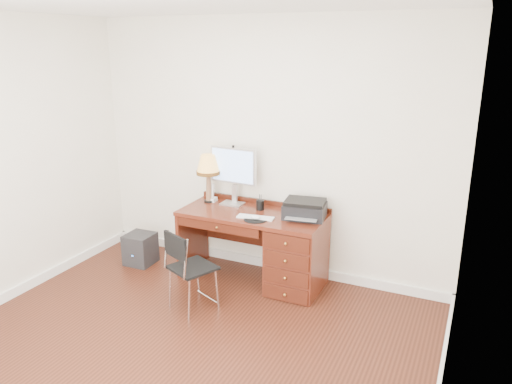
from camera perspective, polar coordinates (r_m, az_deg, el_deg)
The scene contains 12 objects.
ground at distance 4.36m, azimuth -8.61°, elevation -17.31°, with size 4.00×4.00×0.00m, color #34150B.
room_shell at distance 4.79m, azimuth -4.41°, elevation -13.09°, with size 4.00×4.00×4.00m.
desk at distance 5.12m, azimuth 2.91°, elevation -6.42°, with size 1.50×0.67×0.75m.
monitor at distance 5.30m, azimuth -2.62°, elevation 2.67°, with size 0.54×0.19×0.62m.
keyboard at distance 4.96m, azimuth -0.05°, elevation -2.92°, with size 0.37×0.11×0.01m, color white.
mouse_pad at distance 4.91m, azimuth -0.04°, elevation -3.04°, with size 0.24×0.24×0.05m.
printer at distance 4.98m, azimuth 5.60°, elevation -1.94°, with size 0.45×0.37×0.18m.
leg_lamp at distance 5.38m, azimuth -5.49°, elevation 2.80°, with size 0.26×0.26×0.53m.
phone at distance 5.49m, azimuth -5.06°, elevation -0.47°, with size 0.10×0.10×0.20m.
pen_cup at distance 5.19m, azimuth 0.47°, elevation -1.50°, with size 0.08×0.08×0.10m, color black.
chair at distance 4.66m, azimuth -7.67°, elevation -8.16°, with size 0.49×0.50×0.79m.
equipment_box at distance 5.85m, azimuth -13.08°, elevation -6.34°, with size 0.30×0.30×0.35m, color black.
Camera 1 is at (2.06, -2.98, 2.43)m, focal length 35.00 mm.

